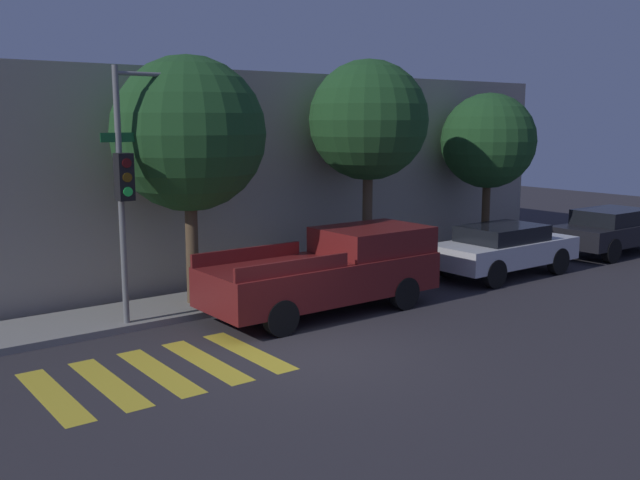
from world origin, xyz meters
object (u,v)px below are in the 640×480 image
Objects in this scene: sedan_middle at (613,230)px; tree_midblock at (368,121)px; traffic_light_pole at (139,158)px; sedan_near_corner at (504,248)px; pickup_truck at (332,270)px; tree_far_end at (488,141)px; tree_near_corner at (189,134)px.

tree_midblock is (-8.29, 2.00, 3.33)m from sedan_middle.
traffic_light_pole is at bearing -173.53° from tree_midblock.
traffic_light_pole is 6.57m from tree_midblock.
tree_midblock is at bearing 146.83° from sedan_near_corner.
sedan_near_corner is 5.23m from sedan_middle.
pickup_truck is 11.02m from sedan_middle.
tree_far_end is at bearing 150.94° from sedan_middle.
sedan_near_corner is 8.90m from tree_near_corner.
traffic_light_pole is 1.67m from tree_near_corner.
tree_near_corner is at bearing 139.20° from pickup_truck.
traffic_light_pole is 4.68m from pickup_truck.
tree_midblock is (5.05, 0.00, 0.28)m from tree_near_corner.
pickup_truck is at bearing 180.00° from sedan_middle.
tree_near_corner reaches higher than sedan_near_corner.
pickup_truck is at bearing -18.66° from traffic_light_pole.
pickup_truck is 1.24× the size of sedan_near_corner.
tree_midblock reaches higher than pickup_truck.
sedan_middle is 0.76× the size of tree_midblock.
pickup_truck reaches higher than sedan_middle.
tree_midblock is (2.73, 2.00, 3.19)m from pickup_truck.
sedan_middle is at bearing 0.00° from sedan_near_corner.
traffic_light_pole is at bearing -152.86° from tree_near_corner.
pickup_truck is 0.96× the size of tree_near_corner.
traffic_light_pole is 1.21× the size of sedan_near_corner.
sedan_middle is 0.88× the size of tree_far_end.
tree_far_end is (-3.61, 2.00, 2.73)m from sedan_middle.
sedan_middle is (11.02, -0.00, -0.14)m from pickup_truck.
sedan_near_corner is at bearing -33.17° from tree_midblock.
tree_far_end is at bearing 51.02° from sedan_near_corner.
traffic_light_pole is 9.99m from sedan_near_corner.
sedan_middle is at bearing -29.06° from tree_far_end.
tree_far_end is at bearing -0.00° from tree_midblock.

